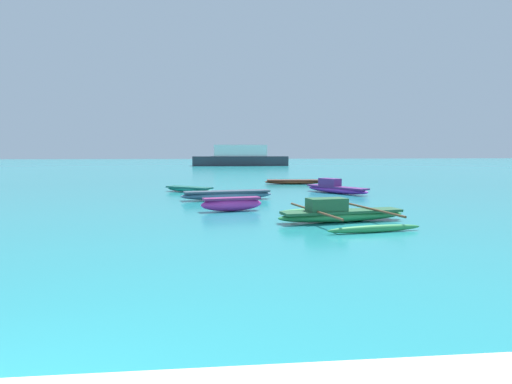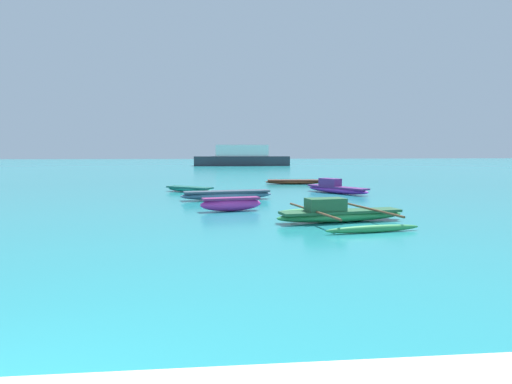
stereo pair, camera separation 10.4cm
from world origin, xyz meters
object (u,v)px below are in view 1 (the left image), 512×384
moored_boat_2 (336,188)px  moored_boat_3 (340,214)px  moored_boat_1 (294,182)px  distant_ferry (240,157)px  moored_boat_4 (189,189)px  moored_boat_5 (227,195)px  moored_boat_0 (232,204)px

moored_boat_2 → moored_boat_3: (-2.54, -9.25, -0.02)m
moored_boat_1 → distant_ferry: distant_ferry is taller
moored_boat_4 → moored_boat_3: bearing=-27.4°
moored_boat_2 → distant_ferry: distant_ferry is taller
moored_boat_4 → moored_boat_5: (1.81, -3.98, 0.06)m
moored_boat_2 → moored_boat_1: bearing=157.2°
moored_boat_4 → moored_boat_5: moored_boat_5 is taller
moored_boat_2 → moored_boat_5: moored_boat_2 is taller
moored_boat_3 → moored_boat_2: bearing=65.0°
moored_boat_0 → distant_ferry: size_ratio=0.17×
moored_boat_2 → moored_boat_3: 9.59m
moored_boat_0 → moored_boat_5: (0.01, 3.84, -0.05)m
moored_boat_2 → distant_ferry: size_ratio=0.28×
moored_boat_0 → moored_boat_3: 4.24m
moored_boat_1 → distant_ferry: bearing=97.2°
moored_boat_3 → moored_boat_4: 11.75m
moored_boat_1 → moored_boat_5: (-4.77, -9.08, 0.07)m
moored_boat_1 → moored_boat_5: moored_boat_5 is taller
moored_boat_0 → moored_boat_4: 8.03m
moored_boat_2 → moored_boat_4: bearing=-131.5°
moored_boat_4 → distant_ferry: distant_ferry is taller
moored_boat_1 → distant_ferry: size_ratio=0.28×
moored_boat_3 → moored_boat_0: bearing=128.4°
moored_boat_1 → moored_boat_4: 8.32m
moored_boat_4 → moored_boat_5: size_ratio=0.65×
moored_boat_0 → moored_boat_2: (5.69, 6.41, -0.01)m
moored_boat_0 → moored_boat_5: bearing=78.2°
moored_boat_3 → moored_boat_5: size_ratio=1.06×
moored_boat_3 → moored_boat_1: bearing=74.4°
moored_boat_1 → moored_boat_3: bearing=-89.9°
moored_boat_1 → moored_boat_0: bearing=-104.3°
moored_boat_3 → distant_ferry: (0.85, 52.70, 0.98)m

